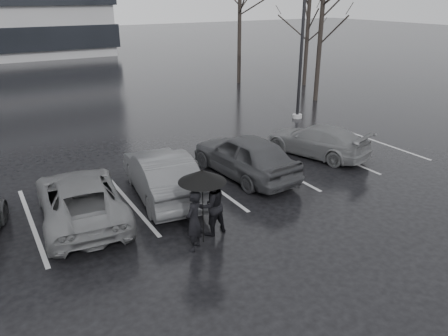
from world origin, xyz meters
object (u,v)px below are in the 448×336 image
car_west_b (81,198)px  pedestrian_left (194,221)px  car_east (317,140)px  pedestrian_right (211,205)px  tree_north (240,20)px  car_west_a (162,174)px  car_main (245,155)px  tree_ne (307,33)px  lamp_post (302,37)px  tree_east (321,31)px

car_west_b → pedestrian_left: bearing=129.7°
car_west_b → car_east: (9.28, 0.69, -0.04)m
pedestrian_right → tree_north: bearing=-131.8°
car_west_a → pedestrian_left: size_ratio=2.81×
pedestrian_left → car_main: bearing=-175.5°
car_east → pedestrian_right: (-6.50, -3.22, 0.23)m
car_east → tree_ne: size_ratio=0.60×
lamp_post → car_main: bearing=-142.2°
pedestrian_right → tree_east: 16.94m
car_west_a → tree_ne: tree_ne is taller
tree_ne → car_east: bearing=-128.4°
pedestrian_left → lamp_post: (10.16, 8.38, 3.22)m
car_west_b → lamp_post: size_ratio=0.53×
car_east → tree_north: 15.69m
car_east → tree_east: size_ratio=0.52×
car_main → lamp_post: (6.49, 5.03, 3.26)m
car_west_b → pedestrian_right: (2.77, -2.53, 0.19)m
pedestrian_right → tree_east: size_ratio=0.21×
car_west_b → tree_ne: tree_ne is taller
pedestrian_left → car_west_b: bearing=-93.9°
pedestrian_left → lamp_post: 13.55m
lamp_post → tree_east: 4.36m
car_west_a → tree_east: tree_east is taller
car_west_a → lamp_post: bearing=-144.6°
car_west_b → pedestrian_left: size_ratio=2.93×
tree_ne → car_west_a: bearing=-143.2°
tree_ne → tree_east: bearing=-122.0°
car_west_b → pedestrian_right: 3.76m
car_main → tree_ne: bearing=-142.1°
car_main → tree_ne: tree_ne is taller
tree_ne → car_main: bearing=-137.1°
car_west_b → lamp_post: bearing=-150.5°
lamp_post → tree_east: bearing=36.4°
car_west_b → pedestrian_right: bearing=143.3°
car_east → car_west_a: bearing=-14.0°
car_east → tree_north: size_ratio=0.49×
car_west_a → tree_ne: size_ratio=0.64×
car_east → tree_ne: tree_ne is taller
car_west_b → tree_north: tree_north is taller
car_main → car_west_b: car_main is taller
car_east → pedestrian_right: bearing=8.7°
pedestrian_right → lamp_post: size_ratio=0.19×
car_main → car_east: 3.60m
car_main → car_west_a: size_ratio=0.99×
pedestrian_left → tree_east: size_ratio=0.20×
car_west_b → lamp_post: (12.18, 5.37, 3.37)m
tree_east → tree_ne: (2.50, 4.00, -0.50)m
car_main → pedestrian_right: 4.10m
tree_north → car_west_b: bearing=-134.5°
tree_east → pedestrian_left: bearing=-141.3°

